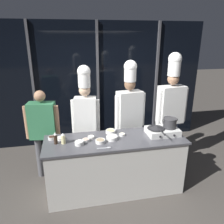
# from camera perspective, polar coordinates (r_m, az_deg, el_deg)

# --- Properties ---
(ground_plane) EXTENTS (24.00, 24.00, 0.00)m
(ground_plane) POSITION_cam_1_polar(r_m,az_deg,el_deg) (3.83, 0.79, -19.28)
(ground_plane) COLOR #47423D
(window_wall_back) EXTENTS (4.85, 0.09, 2.70)m
(window_wall_back) POSITION_cam_1_polar(r_m,az_deg,el_deg) (4.95, -3.75, 7.12)
(window_wall_back) COLOR black
(window_wall_back) RESTS_ON ground_plane
(demo_counter) EXTENTS (2.14, 0.70, 0.90)m
(demo_counter) POSITION_cam_1_polar(r_m,az_deg,el_deg) (3.57, 0.82, -13.57)
(demo_counter) COLOR beige
(demo_counter) RESTS_ON ground_plane
(portable_stove) EXTENTS (0.49, 0.36, 0.11)m
(portable_stove) POSITION_cam_1_polar(r_m,az_deg,el_deg) (3.57, 13.03, -4.87)
(portable_stove) COLOR silver
(portable_stove) RESTS_ON demo_counter
(frying_pan) EXTENTS (0.27, 0.47, 0.05)m
(frying_pan) POSITION_cam_1_polar(r_m,az_deg,el_deg) (3.49, 11.45, -3.85)
(frying_pan) COLOR #232326
(frying_pan) RESTS_ON portable_stove
(stock_pot) EXTENTS (0.24, 0.21, 0.15)m
(stock_pot) POSITION_cam_1_polar(r_m,az_deg,el_deg) (3.57, 14.87, -2.67)
(stock_pot) COLOR #333335
(stock_pot) RESTS_ON portable_stove
(squeeze_bottle_soy) EXTENTS (0.05, 0.05, 0.18)m
(squeeze_bottle_soy) POSITION_cam_1_polar(r_m,az_deg,el_deg) (3.27, -14.54, -6.66)
(squeeze_bottle_soy) COLOR #332319
(squeeze_bottle_soy) RESTS_ON demo_counter
(squeeze_bottle_oil) EXTENTS (0.06, 0.06, 0.17)m
(squeeze_bottle_oil) POSITION_cam_1_polar(r_m,az_deg,el_deg) (3.25, -12.65, -6.78)
(squeeze_bottle_oil) COLOR beige
(squeeze_bottle_oil) RESTS_ON demo_counter
(prep_bowl_soy_glaze) EXTENTS (0.11, 0.11, 0.05)m
(prep_bowl_soy_glaze) POSITION_cam_1_polar(r_m,az_deg,el_deg) (3.45, -15.49, -6.48)
(prep_bowl_soy_glaze) COLOR white
(prep_bowl_soy_glaze) RESTS_ON demo_counter
(prep_bowl_bean_sprouts) EXTENTS (0.17, 0.17, 0.06)m
(prep_bowl_bean_sprouts) POSITION_cam_1_polar(r_m,az_deg,el_deg) (3.31, -0.02, -6.69)
(prep_bowl_bean_sprouts) COLOR white
(prep_bowl_bean_sprouts) RESTS_ON demo_counter
(prep_bowl_shrimp) EXTENTS (0.10, 0.10, 0.05)m
(prep_bowl_shrimp) POSITION_cam_1_polar(r_m,az_deg,el_deg) (3.28, -6.85, -7.26)
(prep_bowl_shrimp) COLOR white
(prep_bowl_shrimp) RESTS_ON demo_counter
(prep_bowl_rice) EXTENTS (0.13, 0.13, 0.06)m
(prep_bowl_rice) POSITION_cam_1_polar(r_m,az_deg,el_deg) (3.20, -8.57, -7.96)
(prep_bowl_rice) COLOR white
(prep_bowl_rice) RESTS_ON demo_counter
(prep_bowl_noodles) EXTENTS (0.09, 0.09, 0.03)m
(prep_bowl_noodles) POSITION_cam_1_polar(r_m,az_deg,el_deg) (3.45, 2.66, -5.88)
(prep_bowl_noodles) COLOR white
(prep_bowl_noodles) RESTS_ON demo_counter
(prep_bowl_ginger) EXTENTS (0.16, 0.16, 0.05)m
(prep_bowl_ginger) POSITION_cam_1_polar(r_m,az_deg,el_deg) (3.53, -0.38, -5.04)
(prep_bowl_ginger) COLOR white
(prep_bowl_ginger) RESTS_ON demo_counter
(prep_bowl_garlic) EXTENTS (0.10, 0.10, 0.04)m
(prep_bowl_garlic) POSITION_cam_1_polar(r_m,az_deg,el_deg) (3.37, -5.50, -6.55)
(prep_bowl_garlic) COLOR white
(prep_bowl_garlic) RESTS_ON demo_counter
(prep_bowl_onion) EXTENTS (0.11, 0.11, 0.04)m
(prep_bowl_onion) POSITION_cam_1_polar(r_m,az_deg,el_deg) (3.41, -13.33, -6.67)
(prep_bowl_onion) COLOR white
(prep_bowl_onion) RESTS_ON demo_counter
(prep_bowl_mushrooms) EXTENTS (0.15, 0.15, 0.05)m
(prep_bowl_mushrooms) POSITION_cam_1_polar(r_m,az_deg,el_deg) (3.22, -3.07, -7.57)
(prep_bowl_mushrooms) COLOR white
(prep_bowl_mushrooms) RESTS_ON demo_counter
(serving_spoon_slotted) EXTENTS (0.20, 0.04, 0.02)m
(serving_spoon_slotted) POSITION_cam_1_polar(r_m,az_deg,el_deg) (3.08, -1.43, -9.33)
(serving_spoon_slotted) COLOR #B2B5BA
(serving_spoon_slotted) RESTS_ON demo_counter
(person_guest) EXTENTS (0.56, 0.29, 1.57)m
(person_guest) POSITION_cam_1_polar(r_m,az_deg,el_deg) (3.83, -17.56, -3.75)
(person_guest) COLOR #4C4C51
(person_guest) RESTS_ON ground_plane
(chef_head) EXTENTS (0.47, 0.25, 1.95)m
(chef_head) POSITION_cam_1_polar(r_m,az_deg,el_deg) (3.72, -6.94, 0.10)
(chef_head) COLOR #4C4C51
(chef_head) RESTS_ON ground_plane
(chef_sous) EXTENTS (0.57, 0.30, 2.01)m
(chef_sous) POSITION_cam_1_polar(r_m,az_deg,el_deg) (3.89, 4.55, 0.90)
(chef_sous) COLOR #2D3856
(chef_sous) RESTS_ON ground_plane
(chef_line) EXTENTS (0.61, 0.29, 2.13)m
(chef_line) POSITION_cam_1_polar(r_m,az_deg,el_deg) (4.12, 15.17, 2.15)
(chef_line) COLOR #2D3856
(chef_line) RESTS_ON ground_plane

